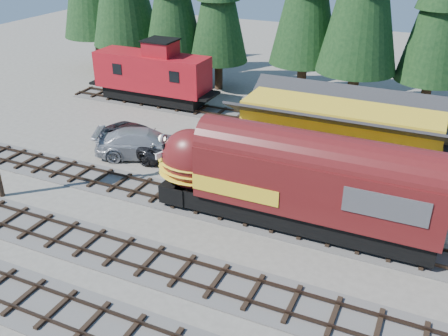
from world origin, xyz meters
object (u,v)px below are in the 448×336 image
at_px(caboose, 153,75).
at_px(pickup_truck_a, 139,140).
at_px(depot, 338,135).
at_px(locomotive, 285,184).
at_px(pickup_truck_b, 144,143).

height_order(caboose, pickup_truck_a, caboose).
distance_m(caboose, pickup_truck_a, 10.58).
bearing_deg(pickup_truck_a, depot, -70.31).
distance_m(locomotive, pickup_truck_a, 13.22).
relative_size(depot, caboose, 1.24).
bearing_deg(pickup_truck_b, pickup_truck_a, 37.27).
height_order(depot, pickup_truck_b, depot).
relative_size(depot, locomotive, 0.82).
height_order(locomotive, pickup_truck_b, locomotive).
xyz_separation_m(depot, pickup_truck_a, (-13.54, -1.89, -2.04)).
bearing_deg(pickup_truck_a, pickup_truck_b, -107.09).
bearing_deg(caboose, locomotive, -39.71).
relative_size(locomotive, pickup_truck_b, 2.32).
bearing_deg(locomotive, pickup_truck_a, 159.43).
distance_m(locomotive, caboose, 21.91).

